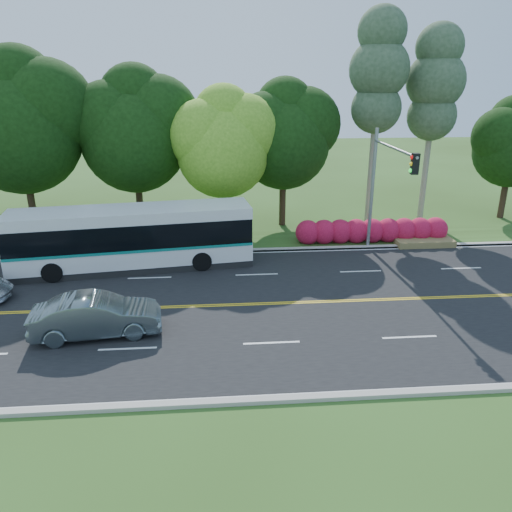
{
  "coord_description": "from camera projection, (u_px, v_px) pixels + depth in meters",
  "views": [
    {
      "loc": [
        -2.47,
        -20.37,
        9.85
      ],
      "look_at": [
        -0.66,
        2.0,
        1.6
      ],
      "focal_mm": 35.0,
      "sensor_mm": 36.0,
      "label": 1
    }
  ],
  "objects": [
    {
      "name": "traffic_signal",
      "position": [
        384.0,
        176.0,
        26.58
      ],
      "size": [
        0.42,
        6.1,
        7.0
      ],
      "color": "gray",
      "rests_on": "ground"
    },
    {
      "name": "bougainvillea_hedge",
      "position": [
        375.0,
        231.0,
        30.57
      ],
      "size": [
        9.5,
        2.25,
        1.5
      ],
      "color": "maroon",
      "rests_on": "ground"
    },
    {
      "name": "curb_south",
      "position": [
        300.0,
        398.0,
        15.93
      ],
      "size": [
        60.0,
        0.3,
        0.15
      ],
      "primitive_type": "cube",
      "color": "#A8A298",
      "rests_on": "ground"
    },
    {
      "name": "ground",
      "position": [
        274.0,
        304.0,
        22.64
      ],
      "size": [
        120.0,
        120.0,
        0.0
      ],
      "primitive_type": "plane",
      "color": "#2E4A18",
      "rests_on": "ground"
    },
    {
      "name": "sedan",
      "position": [
        96.0,
        316.0,
        19.67
      ],
      "size": [
        5.17,
        2.33,
        1.65
      ],
      "primitive_type": "imported",
      "rotation": [
        0.0,
        0.0,
        1.69
      ],
      "color": "slate",
      "rests_on": "road"
    },
    {
      "name": "transit_bus",
      "position": [
        132.0,
        239.0,
        26.3
      ],
      "size": [
        12.66,
        4.26,
        3.25
      ],
      "rotation": [
        0.0,
        0.0,
        0.13
      ],
      "color": "white",
      "rests_on": "road"
    },
    {
      "name": "tree_row",
      "position": [
        172.0,
        126.0,
        31.28
      ],
      "size": [
        44.7,
        9.1,
        13.84
      ],
      "color": "black",
      "rests_on": "ground"
    },
    {
      "name": "road",
      "position": [
        274.0,
        303.0,
        22.64
      ],
      "size": [
        60.0,
        14.0,
        0.02
      ],
      "primitive_type": "cube",
      "color": "black",
      "rests_on": "ground"
    },
    {
      "name": "lane_markings",
      "position": [
        272.0,
        303.0,
        22.63
      ],
      "size": [
        57.6,
        13.82,
        0.0
      ],
      "color": "gold",
      "rests_on": "road"
    },
    {
      "name": "curb_north",
      "position": [
        260.0,
        250.0,
        29.31
      ],
      "size": [
        60.0,
        0.3,
        0.15
      ],
      "primitive_type": "cube",
      "color": "#A8A298",
      "rests_on": "ground"
    },
    {
      "name": "grass_verge",
      "position": [
        257.0,
        240.0,
        31.05
      ],
      "size": [
        60.0,
        4.0,
        0.1
      ],
      "primitive_type": "cube",
      "color": "#2E4A18",
      "rests_on": "ground"
    }
  ]
}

